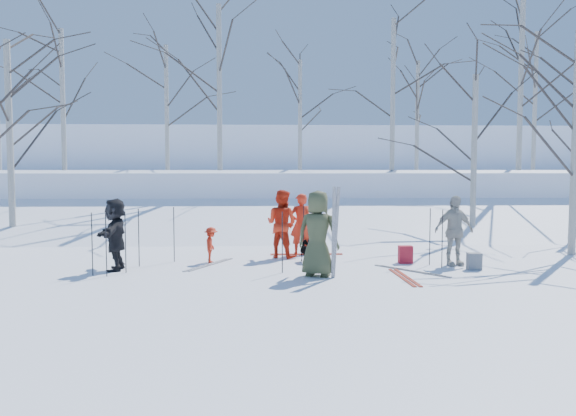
{
  "coord_description": "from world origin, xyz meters",
  "views": [
    {
      "loc": [
        -0.57,
        -12.2,
        2.26
      ],
      "look_at": [
        0.0,
        1.5,
        1.3
      ],
      "focal_mm": 35.0,
      "sensor_mm": 36.0,
      "label": 1
    }
  ],
  "objects_px": {
    "skier_cream_east": "(454,231)",
    "skier_redor_behind": "(282,224)",
    "skier_olive_center": "(318,234)",
    "backpack_grey": "(474,261)",
    "dog": "(307,251)",
    "backpack_dark": "(314,247)",
    "skier_red_seated": "(211,245)",
    "skier_grey_west": "(115,234)",
    "skier_red_north": "(301,224)",
    "backpack_red": "(405,254)"
  },
  "relations": [
    {
      "from": "skier_red_north",
      "to": "backpack_grey",
      "type": "distance_m",
      "value": 4.49
    },
    {
      "from": "skier_red_north",
      "to": "skier_red_seated",
      "type": "height_order",
      "value": "skier_red_north"
    },
    {
      "from": "skier_red_north",
      "to": "dog",
      "type": "height_order",
      "value": "skier_red_north"
    },
    {
      "from": "skier_cream_east",
      "to": "skier_redor_behind",
      "type": "bearing_deg",
      "value": 151.46
    },
    {
      "from": "skier_red_seated",
      "to": "dog",
      "type": "relative_size",
      "value": 1.38
    },
    {
      "from": "backpack_red",
      "to": "backpack_dark",
      "type": "height_order",
      "value": "backpack_red"
    },
    {
      "from": "skier_redor_behind",
      "to": "skier_cream_east",
      "type": "relative_size",
      "value": 1.05
    },
    {
      "from": "dog",
      "to": "backpack_dark",
      "type": "height_order",
      "value": "dog"
    },
    {
      "from": "skier_grey_west",
      "to": "backpack_dark",
      "type": "relative_size",
      "value": 4.02
    },
    {
      "from": "skier_cream_east",
      "to": "skier_grey_west",
      "type": "distance_m",
      "value": 7.74
    },
    {
      "from": "skier_redor_behind",
      "to": "dog",
      "type": "distance_m",
      "value": 1.11
    },
    {
      "from": "skier_red_seated",
      "to": "backpack_dark",
      "type": "height_order",
      "value": "skier_red_seated"
    },
    {
      "from": "backpack_red",
      "to": "backpack_grey",
      "type": "distance_m",
      "value": 1.62
    },
    {
      "from": "skier_olive_center",
      "to": "backpack_grey",
      "type": "height_order",
      "value": "skier_olive_center"
    },
    {
      "from": "skier_olive_center",
      "to": "backpack_dark",
      "type": "height_order",
      "value": "skier_olive_center"
    },
    {
      "from": "skier_red_north",
      "to": "skier_grey_west",
      "type": "distance_m",
      "value": 4.76
    },
    {
      "from": "skier_red_seated",
      "to": "backpack_red",
      "type": "xyz_separation_m",
      "value": [
        4.66,
        -0.25,
        -0.22
      ]
    },
    {
      "from": "skier_red_north",
      "to": "backpack_dark",
      "type": "relative_size",
      "value": 4.03
    },
    {
      "from": "skier_grey_west",
      "to": "backpack_dark",
      "type": "xyz_separation_m",
      "value": [
        4.63,
        2.13,
        -0.6
      ]
    },
    {
      "from": "skier_red_seated",
      "to": "skier_cream_east",
      "type": "xyz_separation_m",
      "value": [
        5.71,
        -0.6,
        0.39
      ]
    },
    {
      "from": "skier_red_north",
      "to": "skier_red_seated",
      "type": "xyz_separation_m",
      "value": [
        -2.24,
        -1.22,
        -0.37
      ]
    },
    {
      "from": "skier_olive_center",
      "to": "backpack_grey",
      "type": "distance_m",
      "value": 3.69
    },
    {
      "from": "skier_cream_east",
      "to": "backpack_dark",
      "type": "bearing_deg",
      "value": 139.22
    },
    {
      "from": "skier_grey_west",
      "to": "backpack_red",
      "type": "height_order",
      "value": "skier_grey_west"
    },
    {
      "from": "skier_red_seated",
      "to": "backpack_red",
      "type": "bearing_deg",
      "value": -91.61
    },
    {
      "from": "skier_grey_west",
      "to": "dog",
      "type": "xyz_separation_m",
      "value": [
        4.34,
        0.89,
        -0.54
      ]
    },
    {
      "from": "skier_redor_behind",
      "to": "dog",
      "type": "xyz_separation_m",
      "value": [
        0.59,
        -0.73,
        -0.6
      ]
    },
    {
      "from": "skier_redor_behind",
      "to": "skier_grey_west",
      "type": "distance_m",
      "value": 4.08
    },
    {
      "from": "skier_cream_east",
      "to": "backpack_grey",
      "type": "bearing_deg",
      "value": -75.74
    },
    {
      "from": "skier_red_seated",
      "to": "backpack_dark",
      "type": "bearing_deg",
      "value": -63.03
    },
    {
      "from": "backpack_red",
      "to": "skier_grey_west",
      "type": "bearing_deg",
      "value": -174.53
    },
    {
      "from": "skier_cream_east",
      "to": "backpack_red",
      "type": "xyz_separation_m",
      "value": [
        -1.05,
        0.35,
        -0.61
      ]
    },
    {
      "from": "skier_olive_center",
      "to": "skier_red_seated",
      "type": "bearing_deg",
      "value": -15.28
    },
    {
      "from": "skier_grey_west",
      "to": "skier_cream_east",
      "type": "bearing_deg",
      "value": 89.78
    },
    {
      "from": "skier_grey_west",
      "to": "backpack_grey",
      "type": "height_order",
      "value": "skier_grey_west"
    },
    {
      "from": "skier_redor_behind",
      "to": "backpack_grey",
      "type": "xyz_separation_m",
      "value": [
        4.26,
        -1.92,
        -0.67
      ]
    },
    {
      "from": "skier_redor_behind",
      "to": "dog",
      "type": "relative_size",
      "value": 2.75
    },
    {
      "from": "skier_grey_west",
      "to": "dog",
      "type": "relative_size",
      "value": 2.56
    },
    {
      "from": "skier_redor_behind",
      "to": "dog",
      "type": "height_order",
      "value": "skier_redor_behind"
    },
    {
      "from": "skier_olive_center",
      "to": "backpack_grey",
      "type": "xyz_separation_m",
      "value": [
        3.57,
        0.6,
        -0.72
      ]
    },
    {
      "from": "backpack_grey",
      "to": "backpack_dark",
      "type": "xyz_separation_m",
      "value": [
        -3.38,
        2.44,
        0.01
      ]
    },
    {
      "from": "skier_redor_behind",
      "to": "skier_olive_center",
      "type": "bearing_deg",
      "value": 136.71
    },
    {
      "from": "skier_olive_center",
      "to": "skier_red_seated",
      "type": "height_order",
      "value": "skier_olive_center"
    },
    {
      "from": "skier_red_north",
      "to": "backpack_grey",
      "type": "relative_size",
      "value": 4.24
    },
    {
      "from": "skier_olive_center",
      "to": "backpack_dark",
      "type": "relative_size",
      "value": 4.53
    },
    {
      "from": "skier_redor_behind",
      "to": "skier_grey_west",
      "type": "relative_size",
      "value": 1.07
    },
    {
      "from": "skier_grey_west",
      "to": "backpack_grey",
      "type": "xyz_separation_m",
      "value": [
        8.01,
        -0.3,
        -0.61
      ]
    },
    {
      "from": "skier_redor_behind",
      "to": "backpack_dark",
      "type": "relative_size",
      "value": 4.31
    },
    {
      "from": "skier_red_seated",
      "to": "skier_grey_west",
      "type": "distance_m",
      "value": 2.25
    },
    {
      "from": "skier_red_seated",
      "to": "skier_cream_east",
      "type": "relative_size",
      "value": 0.53
    }
  ]
}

